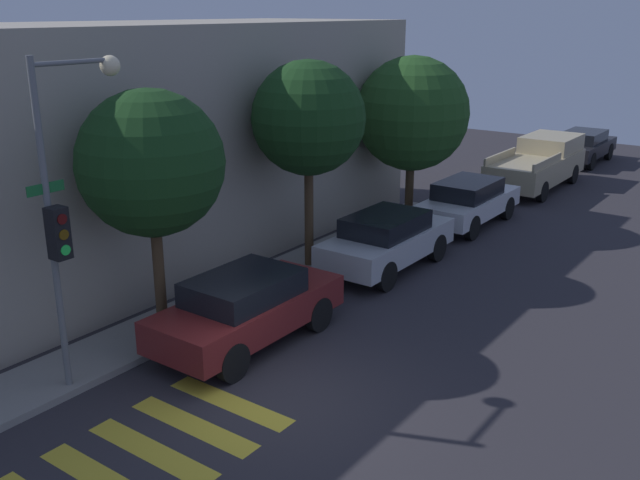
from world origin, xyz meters
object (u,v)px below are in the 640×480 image
at_px(sedan_middle, 387,240).
at_px(pickup_truck, 539,163).
at_px(tree_far_end, 412,114).
at_px(sedan_far_end, 468,201).
at_px(sedan_tail_of_row, 583,145).
at_px(tree_midblock, 308,119).
at_px(sedan_near_corner, 247,307).
at_px(tree_near_corner, 151,164).
at_px(traffic_light_pole, 67,191).

bearing_deg(sedan_middle, pickup_truck, -0.00).
height_order(pickup_truck, tree_far_end, tree_far_end).
bearing_deg(sedan_far_end, sedan_tail_of_row, 0.00).
relative_size(sedan_middle, tree_midblock, 0.80).
bearing_deg(pickup_truck, sedan_near_corner, 180.00).
bearing_deg(tree_midblock, sedan_near_corner, -159.01).
relative_size(sedan_middle, tree_near_corner, 0.84).
distance_m(sedan_far_end, pickup_truck, 6.37).
xyz_separation_m(sedan_far_end, tree_near_corner, (-11.39, 1.66, 2.93)).
bearing_deg(sedan_near_corner, sedan_tail_of_row, 0.00).
xyz_separation_m(sedan_far_end, sedan_tail_of_row, (12.12, 0.00, -0.01)).
height_order(sedan_tail_of_row, tree_far_end, tree_far_end).
distance_m(sedan_tail_of_row, tree_near_corner, 23.75).
relative_size(sedan_far_end, sedan_tail_of_row, 0.99).
relative_size(sedan_near_corner, pickup_truck, 0.77).
bearing_deg(sedan_tail_of_row, traffic_light_pole, 177.17).
xyz_separation_m(sedan_near_corner, tree_far_end, (9.69, 1.66, 2.70)).
xyz_separation_m(sedan_middle, tree_midblock, (-1.21, 1.66, 3.19)).
bearing_deg(pickup_truck, sedan_tail_of_row, 0.00).
height_order(sedan_middle, pickup_truck, pickup_truck).
bearing_deg(tree_near_corner, pickup_truck, -5.34).
xyz_separation_m(tree_near_corner, tree_midblock, (5.15, 0.00, 0.28)).
xyz_separation_m(sedan_tail_of_row, tree_midblock, (-18.36, 1.66, 3.23)).
distance_m(sedan_far_end, tree_far_end, 3.32).
bearing_deg(traffic_light_pole, tree_far_end, 1.75).
bearing_deg(tree_near_corner, tree_midblock, 0.00).
relative_size(traffic_light_pole, tree_far_end, 1.12).
height_order(sedan_middle, sedan_tail_of_row, sedan_middle).
distance_m(sedan_near_corner, tree_far_end, 10.20).
relative_size(pickup_truck, sedan_tail_of_row, 1.27).
bearing_deg(sedan_near_corner, traffic_light_pole, 157.07).
relative_size(sedan_middle, tree_far_end, 0.82).
bearing_deg(pickup_truck, tree_far_end, 167.09).
distance_m(sedan_near_corner, sedan_far_end, 10.58).
bearing_deg(sedan_tail_of_row, pickup_truck, -180.00).
height_order(pickup_truck, sedan_tail_of_row, pickup_truck).
bearing_deg(tree_midblock, tree_near_corner, 180.00).
relative_size(traffic_light_pole, sedan_middle, 1.36).
xyz_separation_m(sedan_middle, pickup_truck, (11.40, -0.00, 0.14)).
relative_size(sedan_middle, pickup_truck, 0.77).
relative_size(sedan_tail_of_row, tree_near_corner, 0.85).
bearing_deg(tree_far_end, pickup_truck, -12.91).
xyz_separation_m(traffic_light_pole, pickup_truck, (19.95, -1.27, -2.73)).
xyz_separation_m(sedan_middle, tree_far_end, (4.16, 1.66, 2.70)).
bearing_deg(tree_midblock, sedan_tail_of_row, -5.17).
bearing_deg(sedan_near_corner, tree_far_end, 9.72).
height_order(sedan_tail_of_row, tree_near_corner, tree_near_corner).
bearing_deg(sedan_far_end, traffic_light_pole, 174.65).
bearing_deg(sedan_far_end, tree_midblock, 165.11).
distance_m(sedan_middle, sedan_far_end, 5.04).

